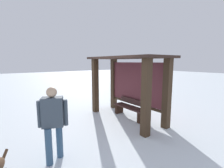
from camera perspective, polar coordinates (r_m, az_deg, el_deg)
ground_plane at (r=6.18m, az=4.98°, el=-12.27°), size 60.00×60.00×0.00m
bus_shelter at (r=5.92m, az=6.22°, el=2.57°), size 3.32×1.48×2.34m
bench_left_inside at (r=6.21m, az=6.59°, el=-8.89°), size 1.48×0.42×0.71m
person_walking at (r=3.62m, az=-20.63°, el=-11.76°), size 0.41×0.60×1.63m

